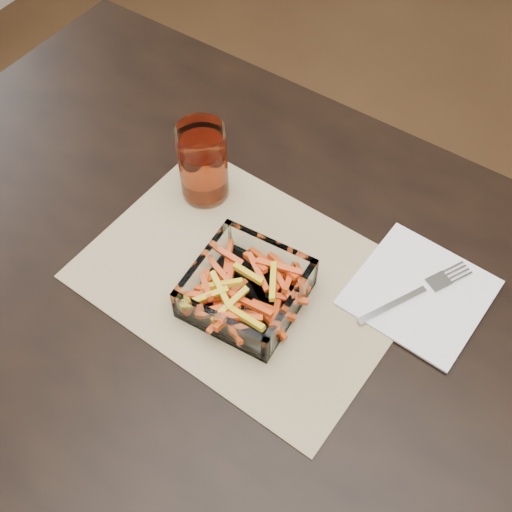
% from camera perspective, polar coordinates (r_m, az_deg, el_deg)
% --- Properties ---
extents(dining_table, '(1.60, 0.90, 0.75)m').
position_cam_1_polar(dining_table, '(0.96, 5.42, -11.22)').
color(dining_table, black).
rests_on(dining_table, ground).
extents(placemat, '(0.46, 0.35, 0.00)m').
position_cam_1_polar(placemat, '(0.93, -0.94, -1.90)').
color(placemat, tan).
rests_on(placemat, dining_table).
extents(glass_bowl, '(0.16, 0.16, 0.06)m').
position_cam_1_polar(glass_bowl, '(0.89, -0.88, -3.08)').
color(glass_bowl, white).
rests_on(glass_bowl, placemat).
extents(tumbler, '(0.08, 0.08, 0.13)m').
position_cam_1_polar(tumbler, '(0.99, -4.72, 8.07)').
color(tumbler, white).
rests_on(tumbler, placemat).
extents(napkin, '(0.19, 0.19, 0.00)m').
position_cam_1_polar(napkin, '(0.94, 14.35, -3.15)').
color(napkin, white).
rests_on(napkin, placemat).
extents(fork, '(0.10, 0.18, 0.00)m').
position_cam_1_polar(fork, '(0.94, 14.27, -3.10)').
color(fork, silver).
rests_on(fork, napkin).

